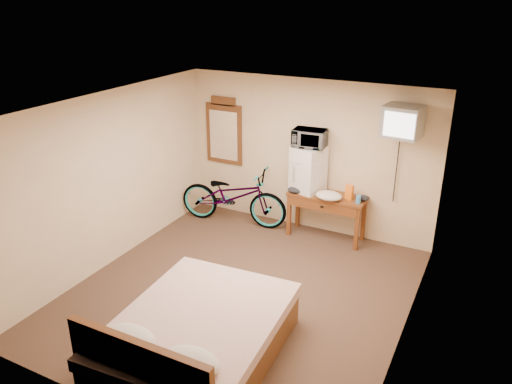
# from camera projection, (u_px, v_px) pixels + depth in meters

# --- Properties ---
(room) EXTENTS (4.60, 4.64, 2.50)m
(room) POSITION_uv_depth(u_px,v_px,m) (239.00, 207.00, 6.19)
(room) COLOR #402D20
(room) RESTS_ON ground
(desk) EXTENTS (1.23, 0.48, 0.75)m
(desk) POSITION_uv_depth(u_px,v_px,m) (326.00, 203.00, 7.89)
(desk) COLOR brown
(desk) RESTS_ON floor
(mini_fridge) EXTENTS (0.56, 0.55, 0.74)m
(mini_fridge) POSITION_uv_depth(u_px,v_px,m) (308.00, 169.00, 7.90)
(mini_fridge) COLOR white
(mini_fridge) RESTS_ON desk
(microwave) EXTENTS (0.53, 0.38, 0.28)m
(microwave) POSITION_uv_depth(u_px,v_px,m) (309.00, 138.00, 7.71)
(microwave) COLOR white
(microwave) RESTS_ON mini_fridge
(snack_bag) EXTENTS (0.13, 0.09, 0.24)m
(snack_bag) POSITION_uv_depth(u_px,v_px,m) (349.00, 192.00, 7.66)
(snack_bag) COLOR orange
(snack_bag) RESTS_ON desk
(blue_cup) EXTENTS (0.07, 0.07, 0.13)m
(blue_cup) POSITION_uv_depth(u_px,v_px,m) (358.00, 199.00, 7.54)
(blue_cup) COLOR #4195DF
(blue_cup) RESTS_ON desk
(cloth_cream) EXTENTS (0.41, 0.32, 0.13)m
(cloth_cream) POSITION_uv_depth(u_px,v_px,m) (329.00, 196.00, 7.67)
(cloth_cream) COLOR silver
(cloth_cream) RESTS_ON desk
(cloth_dark_a) EXTENTS (0.24, 0.18, 0.09)m
(cloth_dark_a) POSITION_uv_depth(u_px,v_px,m) (295.00, 190.00, 7.94)
(cloth_dark_a) COLOR black
(cloth_dark_a) RESTS_ON desk
(cloth_dark_b) EXTENTS (0.18, 0.15, 0.08)m
(cloth_dark_b) POSITION_uv_depth(u_px,v_px,m) (363.00, 198.00, 7.64)
(cloth_dark_b) COLOR black
(cloth_dark_b) RESTS_ON desk
(crt_television) EXTENTS (0.56, 0.62, 0.45)m
(crt_television) POSITION_uv_depth(u_px,v_px,m) (402.00, 122.00, 6.93)
(crt_television) COLOR black
(crt_television) RESTS_ON room
(wall_mirror) EXTENTS (0.69, 0.04, 1.17)m
(wall_mirror) POSITION_uv_depth(u_px,v_px,m) (224.00, 132.00, 8.63)
(wall_mirror) COLOR brown
(wall_mirror) RESTS_ON room
(bicycle) EXTENTS (1.96, 0.92, 0.99)m
(bicycle) POSITION_uv_depth(u_px,v_px,m) (233.00, 196.00, 8.48)
(bicycle) COLOR black
(bicycle) RESTS_ON floor
(bed) EXTENTS (1.74, 2.23, 0.90)m
(bed) POSITION_uv_depth(u_px,v_px,m) (195.00, 338.00, 5.34)
(bed) COLOR brown
(bed) RESTS_ON floor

